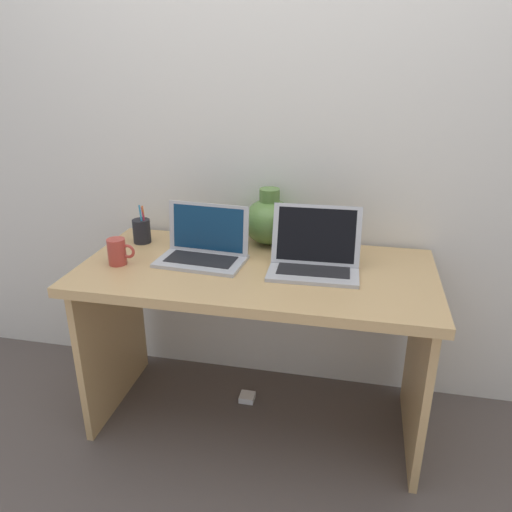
% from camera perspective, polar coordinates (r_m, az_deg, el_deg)
% --- Properties ---
extents(ground_plane, '(6.00, 6.00, 0.00)m').
position_cam_1_polar(ground_plane, '(2.40, 0.00, -18.02)').
color(ground_plane, '#564C47').
extents(back_wall, '(4.40, 0.04, 2.40)m').
position_cam_1_polar(back_wall, '(2.24, 2.11, 13.22)').
color(back_wall, silver).
rests_on(back_wall, ground).
extents(desk, '(1.42, 0.69, 0.75)m').
position_cam_1_polar(desk, '(2.07, 0.00, -5.56)').
color(desk, tan).
rests_on(desk, ground).
extents(laptop_left, '(0.37, 0.24, 0.23)m').
position_cam_1_polar(laptop_left, '(2.07, -5.95, 1.21)').
color(laptop_left, '#B2B2B7').
rests_on(laptop_left, desk).
extents(laptop_right, '(0.36, 0.26, 0.24)m').
position_cam_1_polar(laptop_right, '(1.97, 6.77, 0.24)').
color(laptop_right, '#B2B2B7').
rests_on(laptop_right, desk).
extents(green_vase, '(0.23, 0.23, 0.25)m').
position_cam_1_polar(green_vase, '(2.22, 1.53, 4.09)').
color(green_vase, '#5B843D').
rests_on(green_vase, desk).
extents(coffee_mug, '(0.12, 0.07, 0.11)m').
position_cam_1_polar(coffee_mug, '(2.09, -15.60, 0.49)').
color(coffee_mug, '#B23D33').
rests_on(coffee_mug, desk).
extents(pen_cup, '(0.08, 0.08, 0.18)m').
position_cam_1_polar(pen_cup, '(2.30, -12.98, 2.85)').
color(pen_cup, black).
rests_on(pen_cup, desk).
extents(power_brick, '(0.07, 0.07, 0.03)m').
position_cam_1_polar(power_brick, '(2.49, -1.02, -15.91)').
color(power_brick, white).
rests_on(power_brick, ground).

